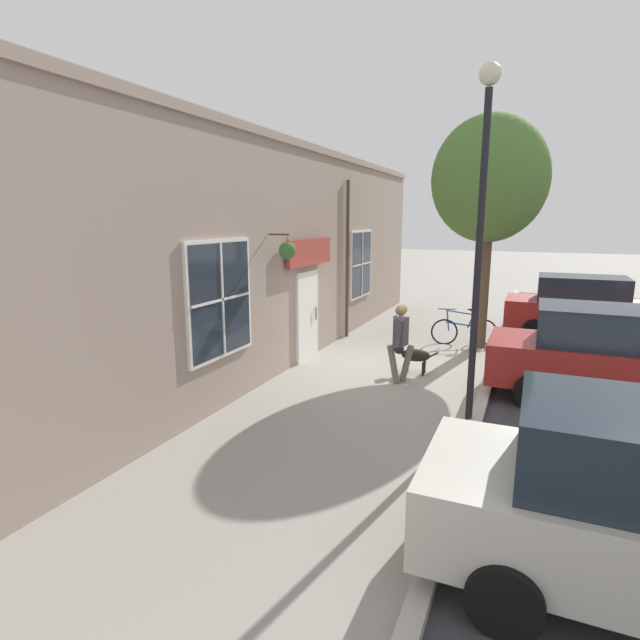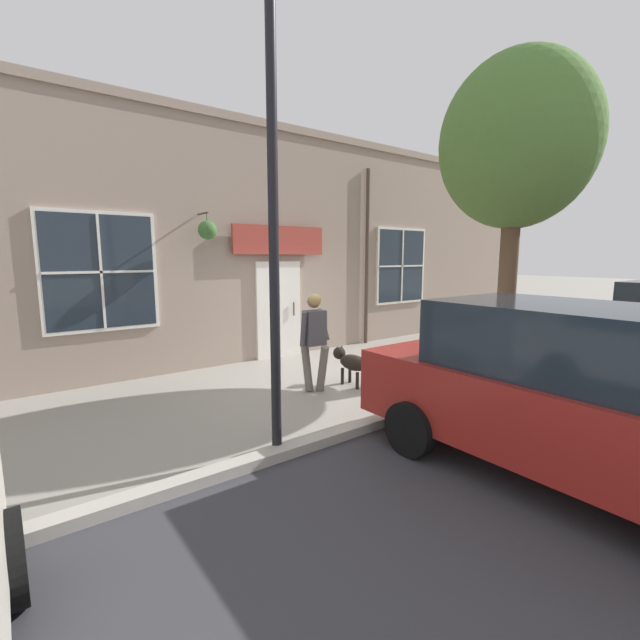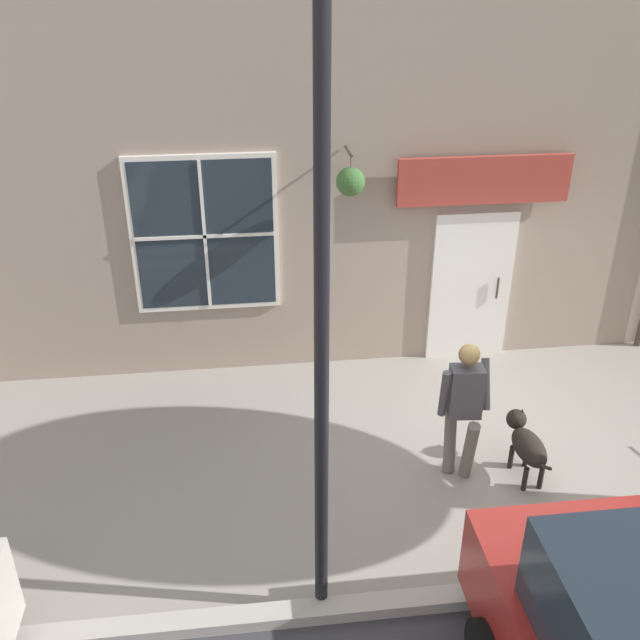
% 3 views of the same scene
% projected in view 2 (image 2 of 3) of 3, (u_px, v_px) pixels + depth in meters
% --- Properties ---
extents(ground_plane, '(90.00, 90.00, 0.00)m').
position_uv_depth(ground_plane, '(337.00, 379.00, 7.75)').
color(ground_plane, gray).
extents(storefront_facade, '(0.95, 18.00, 4.97)m').
position_uv_depth(storefront_facade, '(270.00, 244.00, 9.24)').
color(storefront_facade, gray).
rests_on(storefront_facade, ground_plane).
extents(pedestrian_walking, '(0.54, 0.58, 1.62)m').
position_uv_depth(pedestrian_walking, '(314.00, 334.00, 6.95)').
color(pedestrian_walking, '#6B665B').
rests_on(pedestrian_walking, ground_plane).
extents(dog_on_leash, '(1.02, 0.32, 0.65)m').
position_uv_depth(dog_on_leash, '(351.00, 362.00, 7.37)').
color(dog_on_leash, black).
rests_on(dog_on_leash, ground_plane).
extents(street_tree_by_curb, '(2.81, 2.53, 5.81)m').
position_uv_depth(street_tree_by_curb, '(519.00, 148.00, 7.71)').
color(street_tree_by_curb, brown).
rests_on(street_tree_by_curb, ground_plane).
extents(leaning_bicycle, '(1.66, 0.58, 1.00)m').
position_uv_depth(leaning_bicycle, '(487.00, 347.00, 8.67)').
color(leaning_bicycle, black).
rests_on(leaning_bicycle, ground_plane).
extents(parked_car_mid_block, '(4.30, 1.94, 1.75)m').
position_uv_depth(parked_car_mid_block, '(572.00, 394.00, 4.18)').
color(parked_car_mid_block, maroon).
rests_on(parked_car_mid_block, ground_plane).
extents(street_lamp, '(0.32, 0.32, 5.47)m').
position_uv_depth(street_lamp, '(272.00, 126.00, 4.31)').
color(street_lamp, black).
rests_on(street_lamp, ground_plane).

